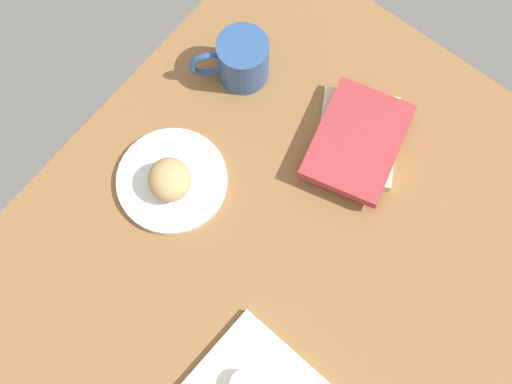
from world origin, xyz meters
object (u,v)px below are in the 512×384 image
(coffee_mug, at_px, (241,60))
(round_plate, at_px, (172,180))
(book_stack, at_px, (357,140))
(scone_pastry, at_px, (169,180))

(coffee_mug, bearing_deg, round_plate, 9.36)
(coffee_mug, bearing_deg, book_stack, 93.59)
(book_stack, xyz_separation_m, coffee_mug, (0.02, -0.25, 0.03))
(round_plate, relative_size, coffee_mug, 1.59)
(round_plate, xyz_separation_m, scone_pastry, (0.01, 0.01, 0.04))
(book_stack, bearing_deg, round_plate, -39.26)
(scone_pastry, bearing_deg, book_stack, 142.59)
(scone_pastry, bearing_deg, round_plate, -139.74)
(book_stack, relative_size, coffee_mug, 1.93)
(scone_pastry, bearing_deg, coffee_mug, -169.37)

